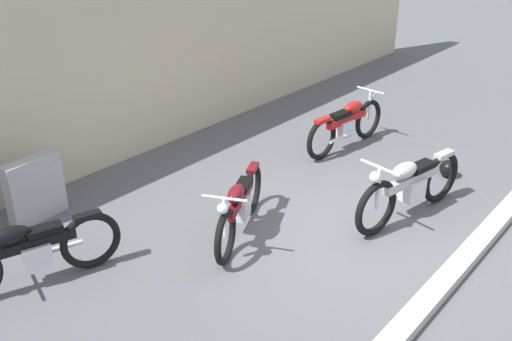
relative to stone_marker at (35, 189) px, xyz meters
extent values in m
plane|color=#56565B|center=(2.28, -3.38, -0.44)|extent=(40.00, 40.00, 0.00)
cube|color=beige|center=(2.28, 0.77, 1.24)|extent=(18.00, 0.30, 3.36)
cube|color=#B7B2A8|center=(2.28, -4.79, -0.38)|extent=(18.00, 0.24, 0.12)
cube|color=#9E9EA3|center=(0.00, 0.00, 0.00)|extent=(0.79, 0.25, 0.87)
sphere|color=black|center=(4.72, -3.70, -0.30)|extent=(0.28, 0.28, 0.28)
torus|color=black|center=(5.32, -1.93, -0.09)|extent=(0.71, 0.15, 0.70)
torus|color=black|center=(4.03, -1.82, -0.09)|extent=(0.71, 0.15, 0.70)
cube|color=silver|center=(4.62, -1.87, -0.07)|extent=(0.32, 0.22, 0.27)
cube|color=#B21919|center=(4.67, -1.88, 0.09)|extent=(0.99, 0.19, 0.12)
ellipsoid|color=#B21919|center=(4.84, -1.89, 0.26)|extent=(0.44, 0.23, 0.19)
cube|color=black|center=(4.50, -1.86, 0.21)|extent=(0.40, 0.21, 0.08)
cube|color=#B21919|center=(4.03, -1.82, 0.24)|extent=(0.32, 0.14, 0.06)
cylinder|color=silver|center=(5.32, -1.93, 0.18)|extent=(0.05, 0.05, 0.53)
cylinder|color=silver|center=(5.32, -1.93, 0.44)|extent=(0.09, 0.56, 0.03)
sphere|color=silver|center=(5.40, -1.94, 0.35)|extent=(0.13, 0.13, 0.13)
cylinder|color=silver|center=(4.42, -1.97, -0.13)|extent=(0.68, 0.12, 0.06)
torus|color=black|center=(0.86, -2.60, -0.10)|extent=(0.65, 0.36, 0.68)
torus|color=black|center=(1.99, -2.07, -0.10)|extent=(0.65, 0.36, 0.68)
cube|color=silver|center=(1.46, -2.32, -0.08)|extent=(0.35, 0.29, 0.26)
cube|color=#590F14|center=(1.42, -2.34, 0.07)|extent=(0.90, 0.49, 0.11)
ellipsoid|color=#590F14|center=(1.27, -2.41, 0.23)|extent=(0.45, 0.34, 0.19)
cube|color=black|center=(1.57, -2.26, 0.19)|extent=(0.41, 0.31, 0.07)
cube|color=#590F14|center=(1.99, -2.07, 0.22)|extent=(0.32, 0.23, 0.06)
cylinder|color=silver|center=(0.86, -2.60, 0.16)|extent=(0.05, 0.05, 0.51)
cylinder|color=silver|center=(0.86, -2.60, 0.41)|extent=(0.26, 0.50, 0.03)
sphere|color=silver|center=(0.79, -2.63, 0.32)|extent=(0.13, 0.13, 0.13)
cylinder|color=silver|center=(1.58, -2.14, -0.15)|extent=(0.61, 0.33, 0.06)
torus|color=black|center=(-0.21, -1.49, -0.08)|extent=(0.70, 0.30, 0.71)
cube|color=silver|center=(-0.78, -1.30, -0.06)|extent=(0.35, 0.28, 0.27)
cube|color=black|center=(-0.83, -1.29, 0.09)|extent=(0.97, 0.40, 0.12)
ellipsoid|color=black|center=(-0.99, -1.23, 0.26)|extent=(0.46, 0.32, 0.19)
cube|color=black|center=(-0.66, -1.34, 0.22)|extent=(0.42, 0.28, 0.08)
cube|color=black|center=(-0.21, -1.49, 0.24)|extent=(0.33, 0.21, 0.06)
cylinder|color=silver|center=(-0.56, -1.25, -0.13)|extent=(0.66, 0.26, 0.06)
torus|color=black|center=(2.52, -3.65, -0.06)|extent=(0.75, 0.23, 0.75)
torus|color=black|center=(3.88, -3.90, -0.06)|extent=(0.75, 0.23, 0.75)
cube|color=silver|center=(3.25, -3.78, -0.04)|extent=(0.36, 0.26, 0.29)
cube|color=#ADADB2|center=(3.20, -3.77, 0.12)|extent=(1.05, 0.30, 0.12)
ellipsoid|color=#ADADB2|center=(3.02, -3.74, 0.31)|extent=(0.48, 0.29, 0.21)
cube|color=black|center=(3.38, -3.81, 0.26)|extent=(0.44, 0.26, 0.08)
cube|color=#ADADB2|center=(3.88, -3.90, 0.29)|extent=(0.35, 0.18, 0.06)
cylinder|color=silver|center=(2.52, -3.65, 0.22)|extent=(0.06, 0.06, 0.56)
cylinder|color=silver|center=(2.52, -3.65, 0.50)|extent=(0.15, 0.59, 0.04)
sphere|color=silver|center=(2.44, -3.63, 0.40)|extent=(0.14, 0.14, 0.14)
cylinder|color=silver|center=(3.48, -3.70, -0.11)|extent=(0.72, 0.19, 0.06)
camera|label=1|loc=(-3.29, -6.52, 3.49)|focal=40.34mm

